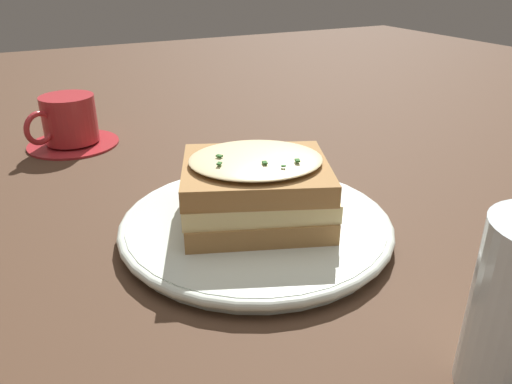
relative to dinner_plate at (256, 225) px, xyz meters
name	(u,v)px	position (x,y,z in m)	size (l,w,h in m)	color
ground_plane	(234,227)	(-0.01, 0.02, -0.01)	(2.40, 2.40, 0.00)	#473021
dinner_plate	(256,225)	(0.00, 0.00, 0.00)	(0.26, 0.26, 0.02)	silver
sandwich	(256,188)	(0.00, 0.00, 0.04)	(0.17, 0.16, 0.07)	#A37542
teacup_with_saucer	(69,124)	(-0.12, 0.34, 0.02)	(0.13, 0.13, 0.07)	#AD282D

